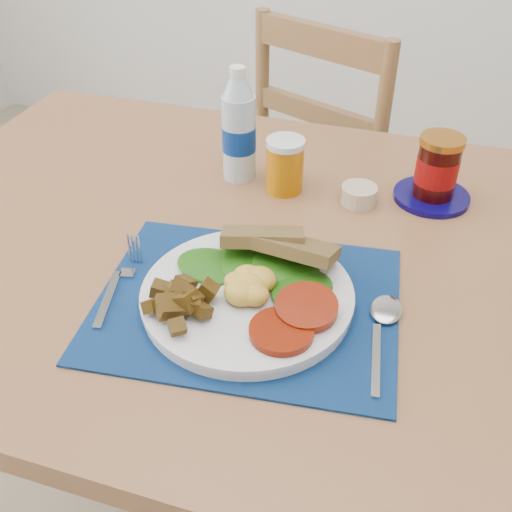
{
  "coord_description": "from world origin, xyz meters",
  "views": [
    {
      "loc": [
        0.17,
        -0.53,
        1.3
      ],
      "look_at": [
        -0.02,
        0.09,
        0.8
      ],
      "focal_mm": 42.0,
      "sensor_mm": 36.0,
      "label": 1
    }
  ],
  "objects_px": {
    "water_bottle": "(239,131)",
    "juice_glass": "(285,167)",
    "chair_far": "(338,148)",
    "breakfast_plate": "(242,292)",
    "jam_on_saucer": "(436,173)"
  },
  "relations": [
    {
      "from": "breakfast_plate",
      "to": "juice_glass",
      "type": "xyz_separation_m",
      "value": [
        -0.03,
        0.31,
        0.02
      ]
    },
    {
      "from": "water_bottle",
      "to": "breakfast_plate",
      "type": "bearing_deg",
      "value": -70.66
    },
    {
      "from": "breakfast_plate",
      "to": "chair_far",
      "type": "bearing_deg",
      "value": 84.36
    },
    {
      "from": "chair_far",
      "to": "juice_glass",
      "type": "distance_m",
      "value": 0.6
    },
    {
      "from": "water_bottle",
      "to": "juice_glass",
      "type": "distance_m",
      "value": 0.1
    },
    {
      "from": "chair_far",
      "to": "jam_on_saucer",
      "type": "height_order",
      "value": "chair_far"
    },
    {
      "from": "juice_glass",
      "to": "breakfast_plate",
      "type": "bearing_deg",
      "value": -85.13
    },
    {
      "from": "chair_far",
      "to": "water_bottle",
      "type": "xyz_separation_m",
      "value": [
        -0.1,
        -0.53,
        0.28
      ]
    },
    {
      "from": "chair_far",
      "to": "juice_glass",
      "type": "relative_size",
      "value": 12.13
    },
    {
      "from": "water_bottle",
      "to": "juice_glass",
      "type": "bearing_deg",
      "value": -12.65
    },
    {
      "from": "chair_far",
      "to": "breakfast_plate",
      "type": "height_order",
      "value": "chair_far"
    },
    {
      "from": "breakfast_plate",
      "to": "juice_glass",
      "type": "bearing_deg",
      "value": 87.73
    },
    {
      "from": "chair_far",
      "to": "juice_glass",
      "type": "bearing_deg",
      "value": 112.58
    },
    {
      "from": "chair_far",
      "to": "breakfast_plate",
      "type": "xyz_separation_m",
      "value": [
        0.02,
        -0.87,
        0.21
      ]
    },
    {
      "from": "chair_far",
      "to": "water_bottle",
      "type": "distance_m",
      "value": 0.61
    }
  ]
}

